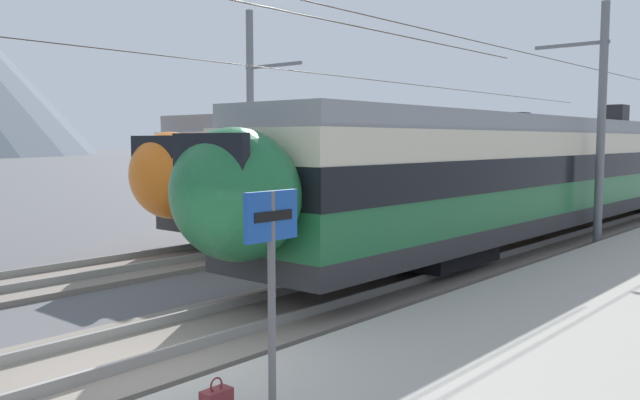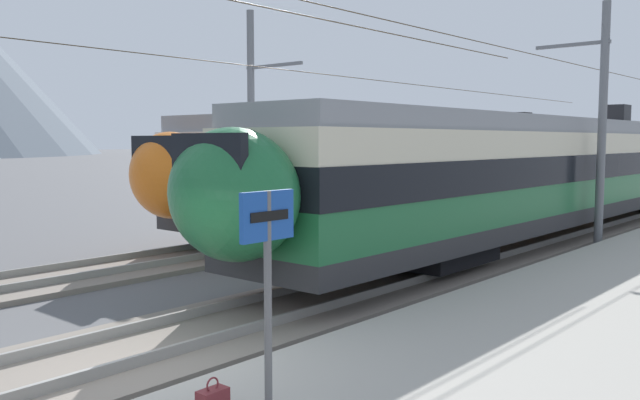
% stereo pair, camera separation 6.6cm
% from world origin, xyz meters
% --- Properties ---
extents(ground_plane, '(400.00, 400.00, 0.00)m').
position_xyz_m(ground_plane, '(0.00, 0.00, 0.00)').
color(ground_plane, '#565659').
extents(track_near, '(120.00, 3.00, 0.28)m').
position_xyz_m(track_near, '(0.00, 1.15, 0.07)').
color(track_near, slate).
rests_on(track_near, ground).
extents(train_near_platform, '(31.28, 2.90, 4.27)m').
position_xyz_m(train_near_platform, '(17.51, 1.15, 2.23)').
color(train_near_platform, '#2D2D30').
rests_on(train_near_platform, track_near).
extents(train_far_track, '(33.04, 2.91, 4.27)m').
position_xyz_m(train_far_track, '(21.44, 6.99, 2.23)').
color(train_far_track, '#2D2D30').
rests_on(train_far_track, track_far).
extents(catenary_mast_mid, '(45.78, 2.18, 7.10)m').
position_xyz_m(catenary_mast_mid, '(15.05, -0.57, 3.79)').
color(catenary_mast_mid, slate).
rests_on(catenary_mast_mid, ground).
extents(catenary_mast_far_side, '(45.78, 2.44, 7.42)m').
position_xyz_m(catenary_mast_far_side, '(10.55, 8.95, 3.89)').
color(catenary_mast_far_side, slate).
rests_on(catenary_mast_far_side, ground).
extents(platform_sign, '(0.70, 0.08, 2.29)m').
position_xyz_m(platform_sign, '(-0.10, -2.47, 2.07)').
color(platform_sign, '#59595B').
rests_on(platform_sign, platform_slab).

